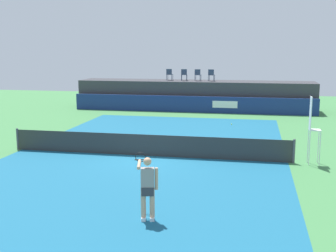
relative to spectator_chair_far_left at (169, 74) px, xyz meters
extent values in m
plane|color=#3D7A42|center=(2.03, -12.38, -2.69)|extent=(48.00, 48.00, 0.00)
cube|color=#16597A|center=(2.03, -15.38, -2.69)|extent=(12.00, 22.00, 0.00)
cube|color=navy|center=(2.03, -1.88, -2.09)|extent=(18.00, 0.20, 1.20)
cube|color=white|center=(4.48, -1.99, -2.03)|extent=(1.80, 0.02, 0.50)
cube|color=#38383D|center=(2.03, -0.08, -1.59)|extent=(18.00, 2.80, 2.20)
cylinder|color=#2D3D56|center=(0.21, 0.27, -0.27)|extent=(0.04, 0.04, 0.44)
cylinder|color=#2D3D56|center=(-0.19, 0.29, -0.27)|extent=(0.04, 0.04, 0.44)
cylinder|color=#2D3D56|center=(0.20, -0.14, -0.27)|extent=(0.04, 0.04, 0.44)
cylinder|color=#2D3D56|center=(-0.21, -0.12, -0.27)|extent=(0.04, 0.04, 0.44)
cube|color=#2D3D56|center=(0.00, 0.08, -0.04)|extent=(0.46, 0.46, 0.03)
cube|color=#2D3D56|center=(-0.01, -0.13, 0.19)|extent=(0.44, 0.04, 0.42)
cylinder|color=#2D3D56|center=(1.35, 0.22, -0.27)|extent=(0.04, 0.04, 0.44)
cylinder|color=#2D3D56|center=(0.94, 0.18, -0.27)|extent=(0.04, 0.04, 0.44)
cylinder|color=#2D3D56|center=(1.38, -0.19, -0.27)|extent=(0.04, 0.04, 0.44)
cylinder|color=#2D3D56|center=(0.98, -0.22, -0.27)|extent=(0.04, 0.04, 0.44)
cube|color=#2D3D56|center=(1.16, 0.00, -0.04)|extent=(0.48, 0.48, 0.03)
cube|color=#2D3D56|center=(1.18, -0.21, 0.19)|extent=(0.44, 0.06, 0.42)
cylinder|color=#2D3D56|center=(2.45, 0.19, -0.27)|extent=(0.04, 0.04, 0.44)
cylinder|color=#2D3D56|center=(2.05, 0.21, -0.27)|extent=(0.04, 0.04, 0.44)
cylinder|color=#2D3D56|center=(2.43, -0.21, -0.27)|extent=(0.04, 0.04, 0.44)
cylinder|color=#2D3D56|center=(2.03, -0.19, -0.27)|extent=(0.04, 0.04, 0.44)
cube|color=#2D3D56|center=(2.24, 0.00, -0.04)|extent=(0.46, 0.46, 0.03)
cube|color=#2D3D56|center=(2.23, -0.21, 0.19)|extent=(0.44, 0.05, 0.42)
cylinder|color=#2D3D56|center=(3.51, 0.13, -0.27)|extent=(0.04, 0.04, 0.44)
cylinder|color=#2D3D56|center=(3.10, 0.17, -0.27)|extent=(0.04, 0.04, 0.44)
cylinder|color=#2D3D56|center=(3.47, -0.27, -0.27)|extent=(0.04, 0.04, 0.44)
cylinder|color=#2D3D56|center=(3.07, -0.23, -0.27)|extent=(0.04, 0.04, 0.44)
cube|color=#2D3D56|center=(3.29, -0.05, -0.04)|extent=(0.48, 0.48, 0.03)
cube|color=#2D3D56|center=(3.27, -0.26, 0.19)|extent=(0.44, 0.06, 0.42)
cylinder|color=white|center=(9.21, -15.57, -1.99)|extent=(0.04, 0.04, 1.40)
cylinder|color=white|center=(9.20, -15.17, -1.99)|extent=(0.04, 0.04, 1.40)
cylinder|color=white|center=(8.80, -15.58, -1.99)|extent=(0.04, 0.04, 1.40)
cylinder|color=white|center=(8.79, -15.18, -1.99)|extent=(0.04, 0.04, 1.40)
cube|color=white|center=(9.00, -15.38, -1.28)|extent=(0.45, 0.45, 0.03)
cube|color=white|center=(8.79, -15.38, -0.60)|extent=(0.04, 0.44, 1.33)
cube|color=#2D2D2D|center=(2.03, -15.38, -2.22)|extent=(12.40, 0.02, 0.95)
cylinder|color=#4C4C51|center=(-4.17, -15.38, -2.19)|extent=(0.10, 0.10, 1.00)
cylinder|color=#4C4C51|center=(8.23, -15.38, -2.19)|extent=(0.10, 0.10, 1.00)
cube|color=white|center=(3.94, -22.39, -2.64)|extent=(0.17, 0.28, 0.10)
cylinder|color=tan|center=(3.94, -22.39, -2.18)|extent=(0.14, 0.14, 0.82)
cube|color=white|center=(3.70, -22.44, -2.64)|extent=(0.17, 0.28, 0.10)
cylinder|color=tan|center=(3.70, -22.44, -2.18)|extent=(0.14, 0.14, 0.82)
cube|color=#333338|center=(3.82, -22.42, -1.85)|extent=(0.38, 0.29, 0.24)
cube|color=gray|center=(3.82, -22.42, -1.49)|extent=(0.39, 0.27, 0.56)
sphere|color=tan|center=(3.82, -22.42, -1.03)|extent=(0.22, 0.22, 0.22)
cylinder|color=tan|center=(4.05, -22.37, -1.51)|extent=(0.09, 0.09, 0.60)
cylinder|color=tan|center=(3.53, -22.20, -1.19)|extent=(0.21, 0.61, 0.14)
cylinder|color=black|center=(3.44, -21.79, -1.16)|extent=(0.30, 0.09, 0.03)
torus|color=black|center=(3.38, -21.51, -1.16)|extent=(0.30, 0.09, 0.30)
sphere|color=#D8EA33|center=(5.24, -6.69, -2.66)|extent=(0.07, 0.07, 0.07)
camera|label=1|loc=(6.57, -33.34, 1.94)|focal=46.40mm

